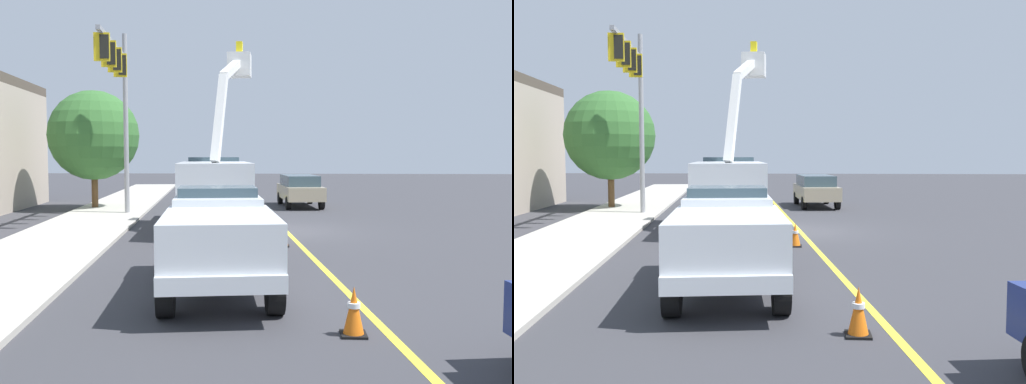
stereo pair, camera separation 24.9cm
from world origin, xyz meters
The scene contains 11 objects.
ground centered at (0.00, 0.00, 0.00)m, with size 120.00×120.00×0.00m, color #38383D.
sidewalk_far_side centered at (-1.05, 7.52, 0.06)m, with size 60.00×3.60×0.12m, color #B2ADA3.
lane_centre_stripe centered at (0.00, 0.00, 0.00)m, with size 50.00×0.16×0.01m, color yellow.
utility_bucket_truck centered at (0.90, 2.73, 1.61)m, with size 8.47×3.61×7.21m.
service_pickup_truck centered at (-8.81, 1.40, 1.12)m, with size 5.84×2.85×2.06m.
passing_minivan centered at (9.55, -0.75, 0.97)m, with size 5.02×2.54×1.69m.
traffic_cone_leading centered at (-11.54, -1.03, 0.38)m, with size 0.40×0.40×0.78m.
traffic_cone_mid_front centered at (-3.36, 0.10, 0.35)m, with size 0.40×0.40×0.72m.
traffic_cone_mid_rear centered at (5.45, 1.69, 0.41)m, with size 0.40×0.40×0.83m.
traffic_signal_mast centered at (2.91, 7.04, 5.76)m, with size 6.14×1.14×8.26m.
street_tree_right centered at (7.40, 9.73, 3.77)m, with size 4.53×4.53×6.04m.
Camera 2 is at (-19.89, -0.21, 2.81)m, focal length 38.35 mm.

